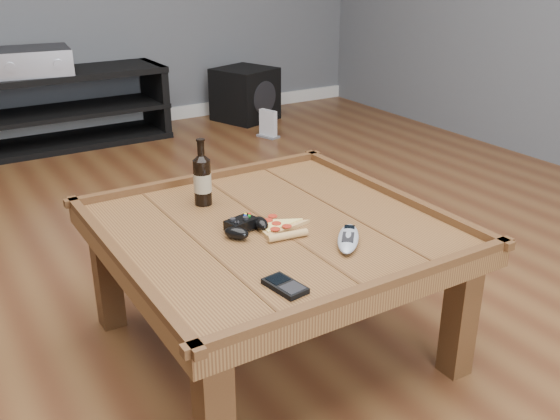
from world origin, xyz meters
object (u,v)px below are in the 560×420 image
game_controller (246,226)px  pizza_slice (278,227)px  av_receiver (32,61)px  media_console (61,110)px  smartphone (285,286)px  coffee_table (272,242)px  remote_control (348,238)px  beer_bottle (202,178)px  game_console (268,125)px  subwoofer (245,94)px

game_controller → pizza_slice: game_controller is taller
game_controller → av_receiver: (-0.04, 2.75, 0.11)m
media_console → pizza_slice: (-0.00, -2.79, 0.21)m
game_controller → smartphone: 0.36m
coffee_table → remote_control: size_ratio=5.42×
smartphone → av_receiver: bearing=81.1°
beer_bottle → media_console: bearing=87.5°
remote_control → game_console: remote_control is taller
beer_bottle → game_console: 2.41m
game_controller → remote_control: (0.22, -0.22, -0.01)m
remote_control → subwoofer: 3.21m
game_controller → remote_control: size_ratio=0.85×
av_receiver → game_controller: bearing=-82.1°
av_receiver → pizza_slice: bearing=-80.2°
av_receiver → media_console: bearing=9.6°
game_controller → av_receiver: size_ratio=0.32×
remote_control → beer_bottle: bearing=155.9°
beer_bottle → game_controller: bearing=-87.9°
av_receiver → subwoofer: (1.52, -0.04, -0.38)m
av_receiver → subwoofer: av_receiver is taller
remote_control → av_receiver: 2.98m
av_receiver → subwoofer: 1.57m
coffee_table → subwoofer: (1.39, 2.71, -0.19)m
pizza_slice → remote_control: (0.13, -0.19, 0.01)m
smartphone → subwoofer: size_ratio=0.25×
coffee_table → pizza_slice: size_ratio=4.24×
pizza_slice → remote_control: 0.23m
beer_bottle → av_receiver: size_ratio=0.45×
coffee_table → media_console: 2.75m
media_console → av_receiver: av_receiver is taller
beer_bottle → game_controller: 0.28m
beer_bottle → av_receiver: beer_bottle is taller
game_controller → remote_control: 0.31m
coffee_table → pizza_slice: (-0.00, -0.04, 0.07)m
beer_bottle → subwoofer: (1.49, 2.44, -0.34)m
remote_control → coffee_table: bearing=159.4°
media_console → av_receiver: (-0.14, -0.01, 0.33)m
coffee_table → media_console: media_console is taller
coffee_table → remote_control: remote_control is taller
pizza_slice → av_receiver: bearing=100.7°
subwoofer → beer_bottle: bearing=-140.8°
remote_control → subwoofer: remote_control is taller
smartphone → subwoofer: smartphone is taller
media_console → coffee_table: bearing=-90.0°
coffee_table → game_console: coffee_table is taller
subwoofer → game_console: bearing=-120.7°
media_console → av_receiver: size_ratio=2.77×
game_controller → subwoofer: game_controller is taller
pizza_slice → subwoofer: (1.39, 2.75, -0.26)m
beer_bottle → pizza_slice: (0.10, -0.31, -0.08)m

